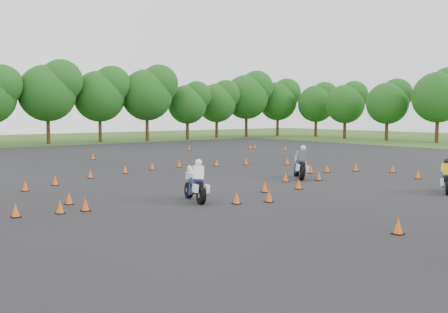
% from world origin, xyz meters
% --- Properties ---
extents(ground, '(140.00, 140.00, 0.00)m').
position_xyz_m(ground, '(0.00, 0.00, 0.00)').
color(ground, '#2D5119').
rests_on(ground, ground).
extents(asphalt_pad, '(62.00, 62.00, 0.00)m').
position_xyz_m(asphalt_pad, '(0.00, 6.00, 0.01)').
color(asphalt_pad, black).
rests_on(asphalt_pad, ground).
extents(treeline, '(86.77, 32.33, 10.37)m').
position_xyz_m(treeline, '(3.21, 34.77, 4.50)').
color(treeline, '#1B4E16').
rests_on(treeline, ground).
extents(traffic_cones, '(36.00, 32.75, 0.45)m').
position_xyz_m(traffic_cones, '(-0.35, 5.37, 0.23)').
color(traffic_cones, '#F8580A').
rests_on(traffic_cones, asphalt_pad).
extents(rider_grey, '(1.97, 2.30, 1.80)m').
position_xyz_m(rider_grey, '(3.26, 1.64, 0.91)').
color(rider_grey, '#474B50').
rests_on(rider_grey, ground).
extents(rider_white, '(1.24, 2.30, 1.69)m').
position_xyz_m(rider_white, '(-5.15, -0.72, 0.85)').
color(rider_white, white).
rests_on(rider_white, ground).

